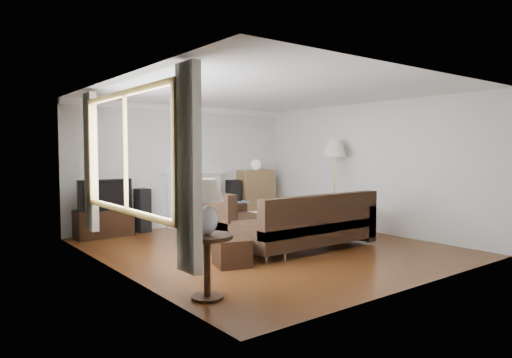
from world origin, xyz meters
TOP-DOWN VIEW (x-y plane):
  - room at (0.00, 0.00)m, footprint 5.10×5.60m
  - window at (-2.45, -0.20)m, footprint 0.12×2.74m
  - curtain_near at (-2.40, -1.72)m, footprint 0.10×0.35m
  - curtain_far at (-2.40, 1.32)m, footprint 0.10×0.35m
  - fireplace at (0.15, 2.64)m, footprint 1.40×0.26m
  - tv_stand at (-1.82, 2.50)m, footprint 1.00×0.45m
  - television at (-1.82, 2.50)m, footprint 0.98×0.13m
  - speaker_left at (-1.04, 2.55)m, footprint 0.26×0.30m
  - speaker_right at (1.09, 2.54)m, footprint 0.31×0.35m
  - bookshelf at (1.70, 2.52)m, footprint 0.82×0.39m
  - globe_lamp at (1.70, 2.52)m, footprint 0.25×0.25m
  - sectional_sofa at (0.40, -0.49)m, footprint 2.60×1.90m
  - coffee_table at (0.62, 0.83)m, footprint 1.16×0.71m
  - footstool at (-1.16, -0.67)m, footprint 0.56×0.56m
  - floor_lamp at (2.17, 0.54)m, footprint 0.59×0.59m
  - side_table at (-2.15, -1.65)m, footprint 0.55×0.55m
  - table_lamp at (-2.15, -1.65)m, footprint 0.36×0.36m

SIDE VIEW (x-z plane):
  - footstool at x=-1.16m, z-range 0.00..0.38m
  - coffee_table at x=0.62m, z-range 0.00..0.43m
  - tv_stand at x=-1.82m, z-range 0.00..0.50m
  - side_table at x=-2.15m, z-range 0.00..0.69m
  - sectional_sofa at x=0.40m, z-range 0.00..0.84m
  - speaker_left at x=-1.04m, z-range 0.00..0.84m
  - speaker_right at x=1.09m, z-range 0.00..0.92m
  - bookshelf at x=1.70m, z-range 0.00..1.13m
  - fireplace at x=0.15m, z-range 0.00..1.15m
  - television at x=-1.82m, z-range 0.50..1.06m
  - floor_lamp at x=2.17m, z-range 0.00..1.79m
  - table_lamp at x=-2.15m, z-range 0.69..1.27m
  - room at x=0.00m, z-range -0.02..2.52m
  - globe_lamp at x=1.70m, z-range 1.13..1.37m
  - curtain_near at x=-2.40m, z-range 0.35..2.45m
  - curtain_far at x=-2.40m, z-range 0.35..2.45m
  - window at x=-2.45m, z-range 0.78..2.32m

